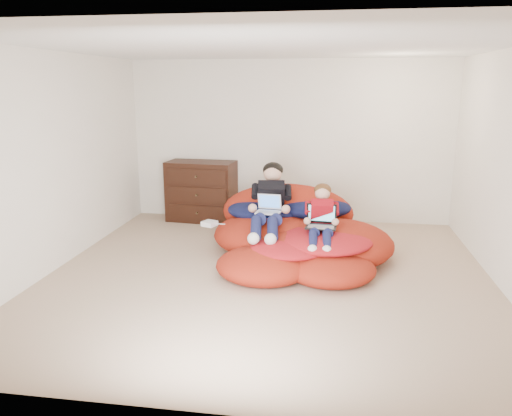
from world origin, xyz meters
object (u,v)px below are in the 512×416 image
(younger_boy, at_px, (321,216))
(laptop_white, at_px, (269,207))
(older_boy, at_px, (270,200))
(laptop_black, at_px, (321,221))
(dresser, at_px, (201,191))
(beanbag_pile, at_px, (298,236))

(younger_boy, height_order, laptop_white, younger_boy)
(laptop_white, bearing_deg, younger_boy, -18.62)
(older_boy, distance_m, younger_boy, 0.74)
(younger_boy, relative_size, laptop_black, 2.48)
(younger_boy, relative_size, laptop_white, 2.88)
(dresser, bearing_deg, beanbag_pile, -42.13)
(dresser, xyz_separation_m, older_boy, (1.28, -1.45, 0.24))
(older_boy, relative_size, younger_boy, 1.31)
(dresser, relative_size, younger_boy, 1.19)
(dresser, xyz_separation_m, laptop_white, (1.28, -1.55, 0.16))
(older_boy, height_order, laptop_black, older_boy)
(beanbag_pile, xyz_separation_m, laptop_white, (-0.36, -0.06, 0.37))
(dresser, height_order, laptop_black, dresser)
(older_boy, relative_size, laptop_black, 3.25)
(laptop_white, bearing_deg, older_boy, 90.00)
(dresser, bearing_deg, older_boy, -48.69)
(younger_boy, distance_m, laptop_black, 0.06)
(younger_boy, bearing_deg, beanbag_pile, 135.77)
(laptop_black, bearing_deg, older_boy, 151.55)
(older_boy, bearing_deg, beanbag_pile, -5.03)
(older_boy, distance_m, laptop_black, 0.76)
(younger_boy, bearing_deg, laptop_white, 161.38)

